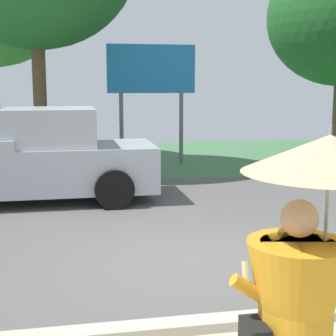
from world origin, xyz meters
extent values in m
cube|color=#565451|center=(0.00, 2.00, -0.05)|extent=(40.00, 8.00, 0.10)
cube|color=#45754C|center=(0.00, 10.00, -0.05)|extent=(40.00, 8.00, 0.10)
cube|color=#B2AD9E|center=(0.00, -2.00, 0.05)|extent=(40.00, 0.24, 0.10)
cylinder|color=orange|center=(-0.35, -3.86, 1.12)|extent=(0.44, 0.44, 0.65)
sphere|color=tan|center=(-0.35, -3.86, 1.59)|extent=(0.22, 0.22, 0.22)
cylinder|color=orange|center=(-0.61, -3.84, 1.16)|extent=(0.29, 0.08, 0.24)
cylinder|color=gray|center=(-0.19, -3.86, 1.62)|extent=(0.02, 0.02, 0.75)
cone|color=#D1B284|center=(-0.19, -3.86, 1.96)|extent=(1.01, 1.01, 0.22)
cylinder|color=gray|center=(-0.19, -3.86, 2.08)|extent=(0.02, 0.02, 0.10)
cube|color=beige|center=(-0.65, -3.81, 1.25)|extent=(0.02, 0.11, 0.16)
cube|color=#ADB2BA|center=(-2.51, 4.08, 0.68)|extent=(5.20, 2.00, 0.90)
cube|color=#ADB2BA|center=(-2.01, 4.08, 1.43)|extent=(1.80, 1.84, 0.90)
cube|color=#2D3842|center=(-1.16, 4.08, 1.43)|extent=(0.10, 1.70, 0.77)
cylinder|color=black|center=(-0.81, 5.08, 0.38)|extent=(0.76, 0.28, 0.76)
cylinder|color=black|center=(-0.81, 3.08, 0.38)|extent=(0.76, 0.28, 0.76)
cylinder|color=slate|center=(-0.10, 8.55, 1.10)|extent=(0.12, 0.12, 2.20)
cylinder|color=slate|center=(1.70, 8.55, 1.10)|extent=(0.12, 0.12, 2.20)
cube|color=#1E72B2|center=(0.80, 8.55, 2.80)|extent=(2.60, 0.10, 1.40)
cylinder|color=brown|center=(-2.36, 7.82, 2.00)|extent=(0.36, 0.36, 4.00)
camera|label=1|loc=(-1.64, -6.53, 2.35)|focal=54.96mm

